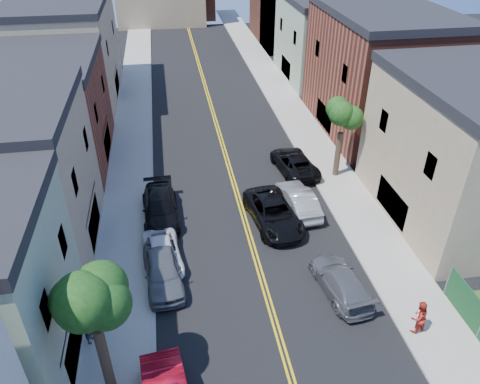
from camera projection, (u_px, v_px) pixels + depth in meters
name	position (u px, v px, depth m)	size (l,w,h in m)	color
sidewalk_left	(131.00, 134.00, 41.52)	(3.20, 100.00, 0.15)	gray
sidewalk_right	(300.00, 122.00, 43.70)	(3.20, 100.00, 0.15)	gray
curb_left	(151.00, 132.00, 41.76)	(0.30, 100.00, 0.15)	gray
curb_right	(282.00, 123.00, 43.46)	(0.30, 100.00, 0.15)	gray
bldg_left_tan_near	(3.00, 186.00, 25.87)	(9.00, 10.00, 9.00)	#998466
bldg_left_brick	(42.00, 116.00, 35.22)	(9.00, 12.00, 8.00)	brown
bldg_left_tan_far	(67.00, 53.00, 46.35)	(9.00, 16.00, 9.50)	#998466
bldg_right_tan	(467.00, 155.00, 28.93)	(9.00, 12.00, 9.00)	#998466
bldg_right_brick	(377.00, 75.00, 40.20)	(9.00, 14.00, 10.00)	brown
bldg_right_palegrn	(325.00, 41.00, 52.16)	(9.00, 12.00, 8.50)	gray
tree_left_mid	(86.00, 284.00, 16.51)	(5.20, 5.20, 9.29)	#35281A
tree_right_far	(344.00, 106.00, 32.35)	(4.40, 4.40, 8.03)	#35281A
white_pickup	(162.00, 254.00, 26.82)	(2.13, 4.62, 1.28)	silver
grey_car_left	(163.00, 270.00, 25.40)	(2.00, 4.97, 1.69)	#56585D
black_car_left	(160.00, 208.00, 30.50)	(2.30, 5.66, 1.64)	black
grey_car_right	(340.00, 282.00, 24.86)	(2.01, 4.94, 1.43)	#525359
black_car_right	(298.00, 201.00, 31.27)	(1.73, 4.30, 1.47)	black
silver_car_right	(298.00, 200.00, 31.25)	(1.74, 4.98, 1.64)	#9FA2A7
dark_car_right_far	(294.00, 162.00, 35.71)	(2.55, 5.52, 1.53)	black
black_suv_lane	(273.00, 213.00, 30.00)	(2.73, 5.91, 1.64)	black
pedestrian_left	(88.00, 329.00, 21.81)	(0.61, 0.40, 1.68)	#2A2931
pedestrian_right	(419.00, 317.00, 22.28)	(0.93, 0.72, 1.91)	#AE261A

